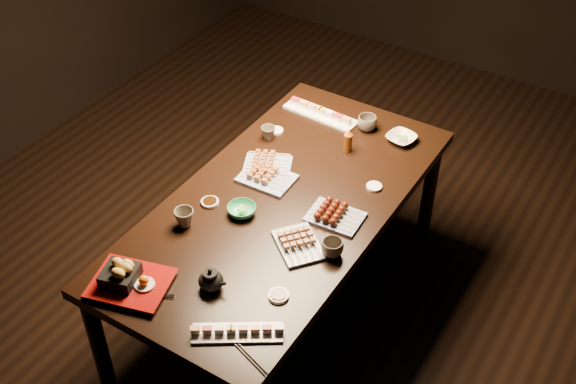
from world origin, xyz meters
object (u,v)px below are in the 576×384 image
(yakitori_plate_center, at_px, (267,175))
(teapot, at_px, (211,279))
(edamame_bowl_cream, at_px, (401,138))
(edamame_bowl_green, at_px, (242,210))
(teacup_near_left, at_px, (184,218))
(teacup_far_right, at_px, (367,123))
(tempura_tray, at_px, (129,277))
(teacup_far_left, at_px, (268,133))
(yakitori_plate_left, at_px, (268,162))
(teacup_mid_right, at_px, (332,248))
(yakitori_plate_right, at_px, (299,241))
(condiment_bottle, at_px, (348,140))
(sushi_platter_near, at_px, (237,331))
(sushi_platter_far, at_px, (321,112))
(dining_table, at_px, (282,261))

(yakitori_plate_center, height_order, teapot, teapot)
(edamame_bowl_cream, bearing_deg, edamame_bowl_green, -112.75)
(yakitori_plate_center, distance_m, teacup_near_left, 0.46)
(teacup_far_right, bearing_deg, tempura_tray, -101.51)
(teacup_far_left, bearing_deg, yakitori_plate_left, -57.66)
(teacup_mid_right, bearing_deg, yakitori_plate_right, -167.04)
(yakitori_plate_center, height_order, yakitori_plate_left, yakitori_plate_center)
(teapot, height_order, condiment_bottle, condiment_bottle)
(teapot, bearing_deg, edamame_bowl_green, 104.04)
(sushi_platter_near, xyz_separation_m, teacup_far_left, (-0.57, 1.08, 0.01))
(yakitori_plate_center, height_order, teacup_mid_right, teacup_mid_right)
(yakitori_plate_center, bearing_deg, teacup_far_left, 120.07)
(teacup_mid_right, height_order, teapot, teapot)
(yakitori_plate_center, relative_size, edamame_bowl_cream, 1.77)
(teacup_mid_right, bearing_deg, tempura_tray, -135.52)
(condiment_bottle, bearing_deg, teapot, -91.41)
(sushi_platter_far, distance_m, yakitori_plate_center, 0.59)
(tempura_tray, relative_size, teapot, 2.58)
(yakitori_plate_center, height_order, teacup_far_left, teacup_far_left)
(dining_table, height_order, edamame_bowl_green, edamame_bowl_green)
(condiment_bottle, bearing_deg, sushi_platter_near, -80.88)
(yakitori_plate_center, relative_size, condiment_bottle, 1.93)
(sushi_platter_far, xyz_separation_m, teacup_near_left, (-0.08, -1.03, 0.02))
(sushi_platter_far, xyz_separation_m, teacup_mid_right, (0.55, -0.85, 0.01))
(edamame_bowl_green, distance_m, edamame_bowl_cream, 0.93)
(yakitori_plate_left, xyz_separation_m, teacup_far_right, (0.26, 0.52, 0.01))
(yakitori_plate_left, xyz_separation_m, teacup_near_left, (-0.08, -0.52, 0.01))
(sushi_platter_far, bearing_deg, condiment_bottle, 146.82)
(yakitori_plate_left, height_order, teacup_mid_right, teacup_mid_right)
(dining_table, bearing_deg, sushi_platter_far, 104.71)
(teacup_near_left, xyz_separation_m, teacup_far_left, (-0.04, 0.72, -0.01))
(edamame_bowl_green, xyz_separation_m, teapot, (0.15, -0.42, 0.03))
(dining_table, bearing_deg, teacup_mid_right, -27.33)
(yakitori_plate_left, distance_m, teacup_far_left, 0.23)
(yakitori_plate_center, height_order, yakitori_plate_right, yakitori_plate_center)
(dining_table, xyz_separation_m, yakitori_plate_right, (0.21, -0.20, 0.40))
(edamame_bowl_cream, height_order, tempura_tray, tempura_tray)
(yakitori_plate_center, xyz_separation_m, yakitori_plate_left, (-0.05, 0.08, -0.00))
(teacup_near_left, bearing_deg, sushi_platter_near, -34.54)
(yakitori_plate_center, bearing_deg, sushi_platter_near, -65.49)
(sushi_platter_near, distance_m, edamame_bowl_cream, 1.41)
(dining_table, bearing_deg, yakitori_plate_center, 145.50)
(dining_table, bearing_deg, yakitori_plate_right, -45.49)
(teacup_far_left, bearing_deg, sushi_platter_near, -62.09)
(teacup_near_left, bearing_deg, edamame_bowl_cream, 63.28)
(sushi_platter_far, height_order, teacup_mid_right, teacup_mid_right)
(edamame_bowl_green, bearing_deg, yakitori_plate_center, 98.04)
(sushi_platter_far, distance_m, teacup_near_left, 1.03)
(sushi_platter_near, xyz_separation_m, yakitori_plate_left, (-0.45, 0.89, 0.01))
(teacup_far_left, bearing_deg, condiment_bottle, 17.15)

